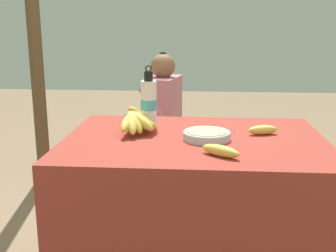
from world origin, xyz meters
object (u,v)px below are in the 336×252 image
Objects in this scene: loose_banana_front at (221,151)px; banana_bunch_green at (244,133)px; serving_bowl at (207,135)px; loose_banana_side at (263,130)px; support_post_near at (32,7)px; seated_vendor at (157,114)px; water_bottle at (149,103)px; wooden_bench at (191,149)px; banana_bunch_ripe at (136,120)px.

loose_banana_front is 0.67× the size of banana_bunch_green.
loose_banana_front reaches higher than serving_bowl.
banana_bunch_green is at bearing 88.39° from loose_banana_side.
seated_vendor is at bearing -12.57° from support_post_near.
support_post_near reaches higher than water_bottle.
serving_bowl is 1.45× the size of loose_banana_side.
wooden_bench is at bearing -9.03° from support_post_near.
serving_bowl reaches higher than banana_bunch_green.
support_post_near reaches higher than banana_bunch_green.
loose_banana_front is at bearing -121.54° from loose_banana_side.
wooden_bench is (0.19, 1.02, -0.54)m from water_bottle.
water_bottle is at bearing 169.99° from loose_banana_side.
serving_bowl is at bearing -13.44° from banana_bunch_ripe.
loose_banana_side is 2.14m from support_post_near.
loose_banana_side reaches higher than wooden_bench.
water_bottle reaches higher than wooden_bench.
water_bottle is 1.26× the size of banana_bunch_green.
banana_bunch_ripe is 1.81× the size of loose_banana_side.
loose_banana_side is 0.05× the size of support_post_near.
loose_banana_side is at bearing 2.49° from banana_bunch_ripe.
loose_banana_side is at bearing 58.46° from loose_banana_front.
banana_bunch_ripe is at bearing -118.69° from banana_bunch_green.
water_bottle is at bearing -119.67° from banana_bunch_green.
seated_vendor reaches higher than loose_banana_side.
serving_bowl reaches higher than wooden_bench.
support_post_near is (-1.23, 0.20, 1.04)m from wooden_bench.
support_post_near is (-1.59, 1.31, 0.60)m from loose_banana_side.
support_post_near is at bearing 126.60° from banana_bunch_ripe.
loose_banana_side is at bearing -39.60° from support_post_near.
banana_bunch_green is at bearing -0.48° from wooden_bench.
loose_banana_side reaches higher than serving_bowl.
support_post_near reaches higher than wooden_bench.
banana_bunch_ripe reaches higher than serving_bowl.
loose_banana_front is at bearing -77.85° from serving_bowl.
loose_banana_front is at bearing -84.30° from wooden_bench.
banana_bunch_ripe is 1.25× the size of serving_bowl.
loose_banana_front is 0.13× the size of wooden_bench.
loose_banana_side is 0.60× the size of banana_bunch_green.
banana_bunch_green is at bearing 61.31° from banana_bunch_ripe.
banana_bunch_green is 0.09× the size of support_post_near.
wooden_bench is 1.62m from support_post_near.
water_bottle is 0.57m from loose_banana_side.
seated_vendor is (-0.25, -0.02, 0.27)m from wooden_bench.
loose_banana_side is at bearing 21.62° from serving_bowl.
seated_vendor is (-0.35, 1.20, -0.17)m from serving_bowl.
banana_bunch_ripe is 1.14m from seated_vendor.
loose_banana_side is (0.26, 0.10, -0.00)m from serving_bowl.
wooden_bench is (-0.09, 1.22, -0.44)m from serving_bowl.
support_post_near is (-1.04, 1.22, 0.50)m from water_bottle.
water_bottle is 0.56m from loose_banana_front.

